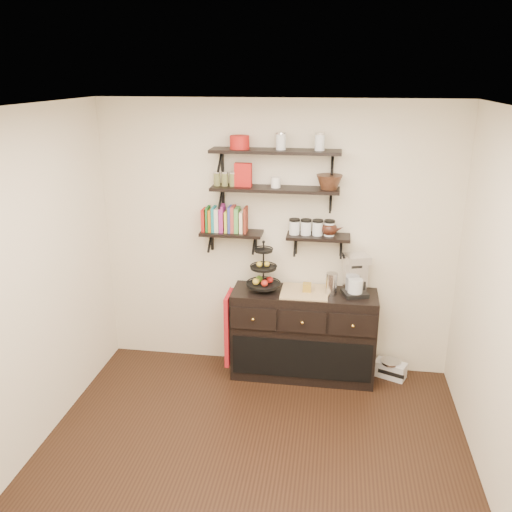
# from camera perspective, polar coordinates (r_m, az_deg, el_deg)

# --- Properties ---
(floor) EXTENTS (3.50, 3.50, 0.00)m
(floor) POSITION_cam_1_polar(r_m,az_deg,el_deg) (4.47, -0.88, -21.99)
(floor) COLOR black
(floor) RESTS_ON ground
(ceiling) EXTENTS (3.50, 3.50, 0.02)m
(ceiling) POSITION_cam_1_polar(r_m,az_deg,el_deg) (3.39, -1.11, 15.07)
(ceiling) COLOR white
(ceiling) RESTS_ON back_wall
(back_wall) EXTENTS (3.50, 0.02, 2.70)m
(back_wall) POSITION_cam_1_polar(r_m,az_deg,el_deg) (5.35, 2.10, 1.74)
(back_wall) COLOR #ECE4C8
(back_wall) RESTS_ON ground
(left_wall) EXTENTS (0.02, 3.50, 2.70)m
(left_wall) POSITION_cam_1_polar(r_m,az_deg,el_deg) (4.35, -24.40, -4.12)
(left_wall) COLOR #ECE4C8
(left_wall) RESTS_ON ground
(shelf_top) EXTENTS (1.20, 0.27, 0.23)m
(shelf_top) POSITION_cam_1_polar(r_m,az_deg,el_deg) (5.03, 2.05, 10.94)
(shelf_top) COLOR black
(shelf_top) RESTS_ON back_wall
(shelf_mid) EXTENTS (1.20, 0.27, 0.23)m
(shelf_mid) POSITION_cam_1_polar(r_m,az_deg,el_deg) (5.09, 2.00, 7.03)
(shelf_mid) COLOR black
(shelf_mid) RESTS_ON back_wall
(shelf_low_left) EXTENTS (0.60, 0.25, 0.23)m
(shelf_low_left) POSITION_cam_1_polar(r_m,az_deg,el_deg) (5.28, -2.57, 2.37)
(shelf_low_left) COLOR black
(shelf_low_left) RESTS_ON back_wall
(shelf_low_right) EXTENTS (0.60, 0.25, 0.23)m
(shelf_low_right) POSITION_cam_1_polar(r_m,az_deg,el_deg) (5.19, 6.58, 1.97)
(shelf_low_right) COLOR black
(shelf_low_right) RESTS_ON back_wall
(cookbooks) EXTENTS (0.43, 0.15, 0.26)m
(cookbooks) POSITION_cam_1_polar(r_m,az_deg,el_deg) (5.25, -3.16, 3.83)
(cookbooks) COLOR #AA1D15
(cookbooks) RESTS_ON shelf_low_left
(glass_canisters) EXTENTS (0.43, 0.10, 0.13)m
(glass_canisters) POSITION_cam_1_polar(r_m,az_deg,el_deg) (5.17, 5.89, 2.92)
(glass_canisters) COLOR silver
(glass_canisters) RESTS_ON shelf_low_right
(sideboard) EXTENTS (1.40, 0.50, 0.92)m
(sideboard) POSITION_cam_1_polar(r_m,az_deg,el_deg) (5.45, 5.00, -8.20)
(sideboard) COLOR black
(sideboard) RESTS_ON floor
(fruit_stand) EXTENTS (0.33, 0.33, 0.48)m
(fruit_stand) POSITION_cam_1_polar(r_m,az_deg,el_deg) (5.24, 0.82, -1.91)
(fruit_stand) COLOR black
(fruit_stand) RESTS_ON sideboard
(candle) EXTENTS (0.08, 0.08, 0.08)m
(candle) POSITION_cam_1_polar(r_m,az_deg,el_deg) (5.24, 5.39, -3.30)
(candle) COLOR olive
(candle) RESTS_ON sideboard
(coffee_maker) EXTENTS (0.27, 0.27, 0.41)m
(coffee_maker) POSITION_cam_1_polar(r_m,az_deg,el_deg) (5.21, 10.45, -2.02)
(coffee_maker) COLOR black
(coffee_maker) RESTS_ON sideboard
(thermal_carafe) EXTENTS (0.11, 0.11, 0.22)m
(thermal_carafe) POSITION_cam_1_polar(r_m,az_deg,el_deg) (5.20, 7.94, -2.95)
(thermal_carafe) COLOR silver
(thermal_carafe) RESTS_ON sideboard
(apron) EXTENTS (0.04, 0.31, 0.73)m
(apron) POSITION_cam_1_polar(r_m,az_deg,el_deg) (5.41, -2.85, -7.55)
(apron) COLOR maroon
(apron) RESTS_ON sideboard
(radio) EXTENTS (0.34, 0.27, 0.18)m
(radio) POSITION_cam_1_polar(r_m,az_deg,el_deg) (5.72, 13.95, -11.46)
(radio) COLOR silver
(radio) RESTS_ON floor
(recipe_box) EXTENTS (0.16, 0.07, 0.22)m
(recipe_box) POSITION_cam_1_polar(r_m,az_deg,el_deg) (5.11, -1.36, 8.54)
(recipe_box) COLOR #A91613
(recipe_box) RESTS_ON shelf_mid
(walnut_bowl) EXTENTS (0.24, 0.24, 0.13)m
(walnut_bowl) POSITION_cam_1_polar(r_m,az_deg,el_deg) (5.04, 7.71, 7.72)
(walnut_bowl) COLOR black
(walnut_bowl) RESTS_ON shelf_mid
(ramekins) EXTENTS (0.09, 0.09, 0.10)m
(ramekins) POSITION_cam_1_polar(r_m,az_deg,el_deg) (5.08, 2.09, 7.76)
(ramekins) COLOR white
(ramekins) RESTS_ON shelf_mid
(teapot) EXTENTS (0.22, 0.18, 0.15)m
(teapot) POSITION_cam_1_polar(r_m,az_deg,el_deg) (5.16, 7.74, 2.94)
(teapot) COLOR black
(teapot) RESTS_ON shelf_low_right
(red_pot) EXTENTS (0.18, 0.18, 0.12)m
(red_pot) POSITION_cam_1_polar(r_m,az_deg,el_deg) (5.07, -1.73, 11.89)
(red_pot) COLOR #A91613
(red_pot) RESTS_ON shelf_top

